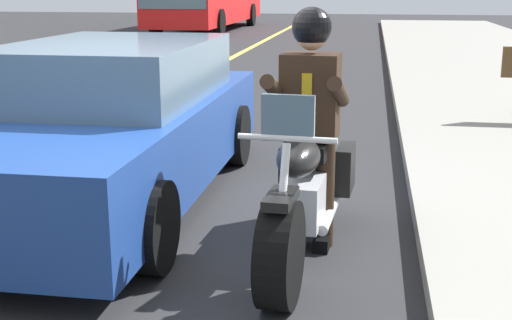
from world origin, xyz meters
TOP-DOWN VIEW (x-y plane):
  - ground_plane at (0.00, 0.00)m, footprint 80.00×80.00m
  - motorcycle_main at (0.35, 1.18)m, footprint 2.22×0.68m
  - rider_main at (0.16, 1.19)m, footprint 0.65×0.58m
  - car_silver at (-0.67, -0.64)m, footprint 4.60×1.92m

SIDE VIEW (x-z plane):
  - ground_plane at x=0.00m, z-range 0.00..0.00m
  - motorcycle_main at x=0.35m, z-range -0.18..1.08m
  - car_silver at x=-0.67m, z-range -0.01..1.39m
  - rider_main at x=0.16m, z-range 0.17..1.91m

